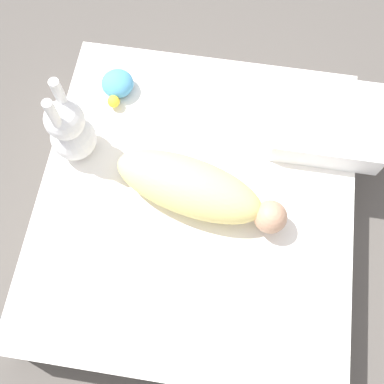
% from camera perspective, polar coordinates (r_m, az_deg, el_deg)
% --- Properties ---
extents(ground_plane, '(12.00, 12.00, 0.00)m').
position_cam_1_polar(ground_plane, '(1.77, 0.37, -3.55)').
color(ground_plane, '#514C47').
extents(bed_mattress, '(1.19, 1.08, 0.24)m').
position_cam_1_polar(bed_mattress, '(1.66, 0.40, -2.31)').
color(bed_mattress, white).
rests_on(bed_mattress, ground_plane).
extents(swaddled_baby, '(0.30, 0.60, 0.17)m').
position_cam_1_polar(swaddled_baby, '(1.47, 0.30, 0.44)').
color(swaddled_baby, '#EFDB7F').
rests_on(swaddled_baby, bed_mattress).
extents(pillow, '(0.32, 0.38, 0.10)m').
position_cam_1_polar(pillow, '(1.69, 16.81, 8.46)').
color(pillow, white).
rests_on(pillow, bed_mattress).
extents(bunny_plush, '(0.16, 0.16, 0.36)m').
position_cam_1_polar(bunny_plush, '(1.56, -15.24, 7.54)').
color(bunny_plush, white).
rests_on(bunny_plush, bed_mattress).
extents(turtle_plush, '(0.16, 0.12, 0.08)m').
position_cam_1_polar(turtle_plush, '(1.74, -9.48, 13.27)').
color(turtle_plush, '#4C99C6').
rests_on(turtle_plush, bed_mattress).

